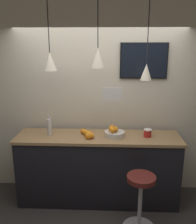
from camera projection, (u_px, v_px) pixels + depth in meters
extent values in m
cube|color=beige|center=(99.00, 100.00, 3.80)|extent=(8.00, 0.06, 2.90)
cube|color=black|center=(98.00, 170.00, 3.66)|extent=(2.28, 0.55, 0.98)
cube|color=#99754C|center=(98.00, 137.00, 3.53)|extent=(2.32, 0.59, 0.04)
cylinder|color=#B7B7BC|center=(140.00, 205.00, 3.08)|extent=(0.05, 0.05, 0.67)
cylinder|color=#5B1E19|center=(141.00, 178.00, 2.99)|extent=(0.35, 0.35, 0.06)
cylinder|color=beige|center=(115.00, 134.00, 3.50)|extent=(0.28, 0.28, 0.07)
sphere|color=orange|center=(111.00, 129.00, 3.50)|extent=(0.07, 0.07, 0.07)
sphere|color=orange|center=(113.00, 130.00, 3.43)|extent=(0.08, 0.08, 0.08)
sphere|color=orange|center=(116.00, 129.00, 3.48)|extent=(0.08, 0.08, 0.08)
sphere|color=orange|center=(112.00, 127.00, 3.56)|extent=(0.07, 0.07, 0.07)
sphere|color=orange|center=(112.00, 129.00, 3.49)|extent=(0.07, 0.07, 0.07)
sphere|color=orange|center=(89.00, 134.00, 3.48)|extent=(0.08, 0.08, 0.08)
sphere|color=orange|center=(89.00, 134.00, 3.49)|extent=(0.08, 0.08, 0.08)
sphere|color=orange|center=(88.00, 136.00, 3.40)|extent=(0.09, 0.09, 0.09)
sphere|color=orange|center=(87.00, 133.00, 3.52)|extent=(0.08, 0.08, 0.08)
sphere|color=orange|center=(86.00, 133.00, 3.52)|extent=(0.08, 0.08, 0.08)
sphere|color=orange|center=(88.00, 133.00, 3.51)|extent=(0.08, 0.08, 0.08)
sphere|color=orange|center=(83.00, 131.00, 3.61)|extent=(0.07, 0.07, 0.07)
sphere|color=orange|center=(91.00, 136.00, 3.42)|extent=(0.08, 0.08, 0.08)
sphere|color=orange|center=(84.00, 132.00, 3.57)|extent=(0.08, 0.08, 0.08)
sphere|color=orange|center=(90.00, 134.00, 3.47)|extent=(0.08, 0.08, 0.08)
cylinder|color=silver|center=(49.00, 127.00, 3.52)|extent=(0.06, 0.06, 0.24)
cylinder|color=silver|center=(49.00, 117.00, 3.48)|extent=(0.03, 0.03, 0.06)
cylinder|color=red|center=(148.00, 133.00, 3.48)|extent=(0.11, 0.11, 0.10)
cylinder|color=white|center=(148.00, 130.00, 3.46)|extent=(0.11, 0.11, 0.01)
cylinder|color=black|center=(48.00, 27.00, 3.14)|extent=(0.01, 0.01, 0.63)
cone|color=beige|center=(50.00, 62.00, 3.26)|extent=(0.18, 0.18, 0.24)
sphere|color=#F9EFCC|center=(50.00, 69.00, 3.28)|extent=(0.04, 0.04, 0.04)
cylinder|color=black|center=(98.00, 24.00, 3.11)|extent=(0.01, 0.01, 0.58)
cone|color=beige|center=(98.00, 58.00, 3.22)|extent=(0.17, 0.17, 0.25)
sphere|color=#F9EFCC|center=(98.00, 66.00, 3.24)|extent=(0.04, 0.04, 0.04)
cylinder|color=black|center=(148.00, 32.00, 3.11)|extent=(0.01, 0.01, 0.77)
cone|color=beige|center=(146.00, 72.00, 3.24)|extent=(0.15, 0.15, 0.21)
sphere|color=#F9EFCC|center=(146.00, 79.00, 3.26)|extent=(0.04, 0.04, 0.04)
cube|color=black|center=(144.00, 61.00, 3.57)|extent=(0.68, 0.04, 0.51)
cube|color=black|center=(144.00, 61.00, 3.55)|extent=(0.65, 0.01, 0.48)
cube|color=white|center=(112.00, 94.00, 3.13)|extent=(0.24, 0.01, 0.17)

